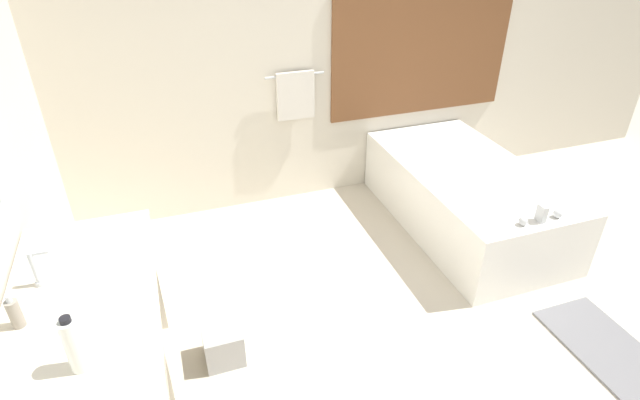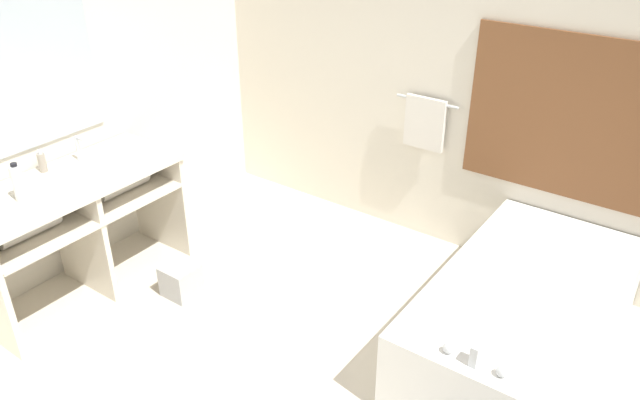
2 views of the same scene
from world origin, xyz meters
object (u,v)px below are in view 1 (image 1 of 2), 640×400
at_px(water_bottle_1, 74,345).
at_px(waste_bin, 223,344).
at_px(bathtub, 465,194).
at_px(soap_dispenser, 15,313).

relative_size(water_bottle_1, waste_bin, 1.10).
relative_size(bathtub, water_bottle_1, 7.30).
bearing_deg(bathtub, waste_bin, -159.83).
relative_size(soap_dispenser, waste_bin, 0.70).
relative_size(bathtub, soap_dispenser, 11.48).
relative_size(water_bottle_1, soap_dispenser, 1.57).
bearing_deg(soap_dispenser, bathtub, 21.13).
xyz_separation_m(water_bottle_1, soap_dispenser, (-0.25, 0.31, -0.05)).
distance_m(bathtub, soap_dispenser, 3.25).
height_order(bathtub, waste_bin, bathtub).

